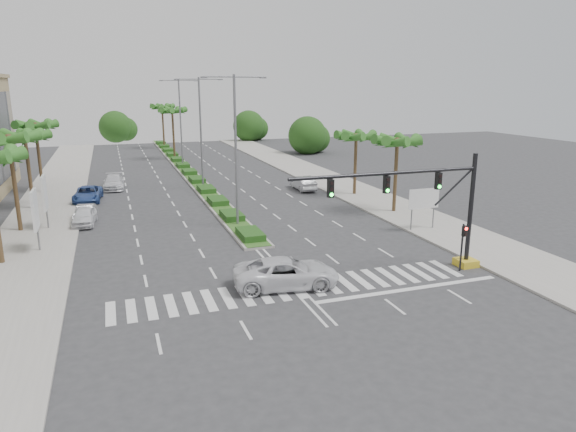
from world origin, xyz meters
name	(u,v)px	position (x,y,z in m)	size (l,w,h in m)	color
ground	(296,289)	(0.00, 0.00, 0.00)	(160.00, 160.00, 0.00)	#333335
footpath_right	(369,198)	(15.20, 20.00, 0.07)	(6.00, 120.00, 0.15)	gray
footpath_left	(42,223)	(-15.20, 20.00, 0.07)	(6.00, 120.00, 0.15)	gray
median	(184,169)	(0.00, 45.00, 0.10)	(2.20, 75.00, 0.20)	gray
median_grass	(184,168)	(0.00, 45.00, 0.22)	(1.80, 75.00, 0.04)	#305D20
signal_gantry	(440,216)	(9.27, 0.00, 3.46)	(12.60, 1.20, 7.20)	gold
pedestrian_signal	(463,239)	(10.60, -0.68, 2.04)	(0.28, 0.36, 3.00)	black
direction_sign	(424,200)	(13.50, 7.99, 2.45)	(2.70, 0.11, 3.40)	slate
billboard_near	(35,210)	(-14.50, 12.00, 2.96)	(0.18, 2.10, 4.35)	slate
billboard_far	(44,193)	(-14.50, 18.00, 2.96)	(0.18, 2.10, 4.35)	slate
palm_left_mid	(9,141)	(-16.50, 18.00, 7.08)	(4.57, 4.68, 7.95)	brown
palm_left_far	(25,139)	(-16.50, 26.00, 6.50)	(4.57, 4.68, 7.35)	brown
palm_left_end	(36,128)	(-16.50, 34.00, 6.88)	(4.57, 4.68, 7.75)	brown
palm_right_near	(397,144)	(14.50, 14.00, 6.20)	(4.57, 4.68, 7.05)	brown
palm_right_far	(356,138)	(14.50, 22.00, 5.91)	(4.57, 4.68, 6.75)	brown
palm_median_a	(172,112)	(0.00, 55.00, 7.17)	(4.57, 4.68, 8.05)	brown
palm_median_b	(162,108)	(0.00, 70.00, 7.17)	(4.57, 4.68, 8.05)	brown
streetlight_near	(236,143)	(0.00, 14.00, 6.81)	(5.10, 0.25, 12.00)	slate
streetlight_mid	(201,127)	(0.00, 30.00, 6.81)	(5.10, 0.25, 12.00)	slate
streetlight_far	(180,118)	(0.00, 46.00, 6.81)	(5.10, 0.25, 12.00)	slate
car_parked_a	(84,216)	(-11.80, 18.58, 0.71)	(1.69, 4.19, 1.43)	white
car_parked_b	(85,213)	(-11.80, 20.16, 0.65)	(1.37, 3.92, 1.29)	#ACACB0
car_parked_c	(88,194)	(-11.80, 27.89, 0.74)	(2.46, 5.34, 1.48)	#2F4D92
car_parked_d	(114,182)	(-9.28, 33.73, 0.76)	(2.12, 5.21, 1.51)	silver
car_crossing	(286,273)	(-0.44, 0.48, 0.84)	(2.78, 6.03, 1.68)	white
car_right	(303,183)	(10.37, 26.32, 0.78)	(1.65, 4.72, 1.56)	silver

